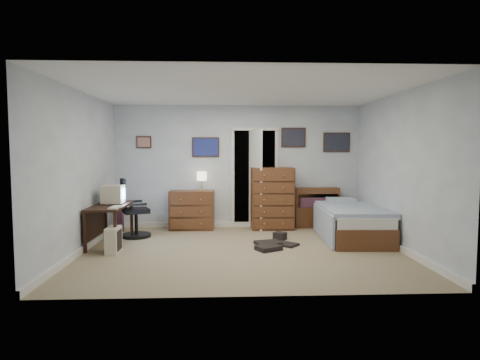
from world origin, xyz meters
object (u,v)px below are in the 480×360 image
object	(u,v)px
computer_desk	(105,214)
bed	(350,222)
office_chair	(133,215)
low_dresser	(192,210)
tall_dresser	(272,198)

from	to	relation	value
computer_desk	bed	size ratio (longest dim) A/B	0.58
office_chair	low_dresser	world-z (taller)	office_chair
computer_desk	office_chair	distance (m)	0.66
tall_dresser	bed	xyz separation A→B (m)	(1.30, -0.94, -0.32)
computer_desk	tall_dresser	world-z (taller)	tall_dresser
office_chair	low_dresser	bearing A→B (deg)	13.88
tall_dresser	bed	size ratio (longest dim) A/B	0.62
computer_desk	low_dresser	bearing A→B (deg)	43.60
tall_dresser	bed	bearing A→B (deg)	-36.97
computer_desk	bed	xyz separation A→B (m)	(4.27, 0.31, -0.21)
computer_desk	office_chair	size ratio (longest dim) A/B	1.08
low_dresser	bed	xyz separation A→B (m)	(2.91, -0.97, -0.09)
office_chair	tall_dresser	distance (m)	2.73
low_dresser	tall_dresser	size ratio (longest dim) A/B	0.71
office_chair	tall_dresser	world-z (taller)	tall_dresser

